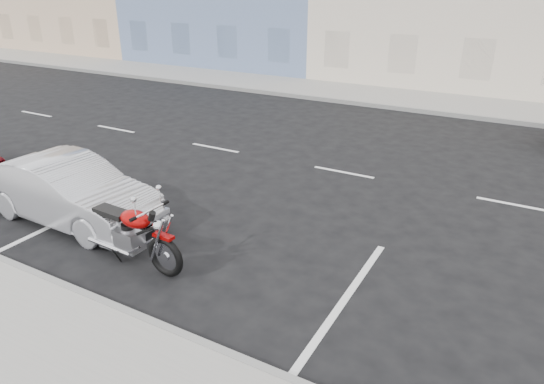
{
  "coord_description": "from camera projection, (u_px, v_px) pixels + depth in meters",
  "views": [
    {
      "loc": [
        2.03,
        -10.94,
        4.51
      ],
      "look_at": [
        -2.1,
        -3.57,
        0.8
      ],
      "focal_mm": 32.0,
      "sensor_mm": 36.0,
      "label": 1
    }
  ],
  "objects": [
    {
      "name": "curb_near",
      "position": [
        20.0,
        269.0,
        8.07
      ],
      "size": [
        80.0,
        0.12,
        0.16
      ],
      "primitive_type": "cube",
      "color": "gray",
      "rests_on": "ground"
    },
    {
      "name": "motorcycle",
      "position": [
        166.0,
        248.0,
        7.82
      ],
      "size": [
        2.3,
        0.76,
        1.15
      ],
      "rotation": [
        0.0,
        0.0,
        -0.05
      ],
      "color": "black",
      "rests_on": "ground"
    },
    {
      "name": "ground",
      "position": [
        423.0,
        187.0,
        11.46
      ],
      "size": [
        120.0,
        120.0,
        0.0
      ],
      "primitive_type": "plane",
      "color": "black",
      "rests_on": "ground"
    },
    {
      "name": "curb_far",
      "position": [
        338.0,
        101.0,
        19.25
      ],
      "size": [
        80.0,
        0.12,
        0.16
      ],
      "primitive_type": "cube",
      "color": "gray",
      "rests_on": "ground"
    },
    {
      "name": "sidewalk_far",
      "position": [
        353.0,
        93.0,
        20.61
      ],
      "size": [
        80.0,
        3.4,
        0.15
      ],
      "primitive_type": "cube",
      "color": "gray",
      "rests_on": "ground"
    },
    {
      "name": "sedan_silver",
      "position": [
        70.0,
        191.0,
        9.63
      ],
      "size": [
        3.98,
        1.43,
        1.31
      ],
      "primitive_type": "imported",
      "rotation": [
        0.0,
        0.0,
        1.56
      ],
      "color": "#B9BAC2",
      "rests_on": "ground"
    }
  ]
}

